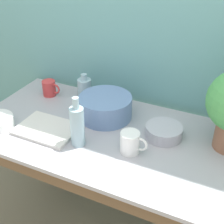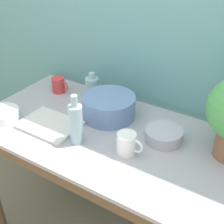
{
  "view_description": "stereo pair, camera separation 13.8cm",
  "coord_description": "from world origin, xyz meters",
  "px_view_note": "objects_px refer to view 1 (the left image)",
  "views": [
    {
      "loc": [
        0.5,
        -0.72,
        1.64
      ],
      "look_at": [
        0.0,
        0.33,
        0.91
      ],
      "focal_mm": 50.0,
      "sensor_mm": 36.0,
      "label": 1
    },
    {
      "loc": [
        0.62,
        -0.66,
        1.64
      ],
      "look_at": [
        0.0,
        0.33,
        0.91
      ],
      "focal_mm": 50.0,
      "sensor_mm": 36.0,
      "label": 2
    }
  ],
  "objects_px": {
    "bowl_small_steel": "(164,132)",
    "bottle_short": "(85,88)",
    "bottle_tall": "(77,126)",
    "mug_red": "(50,88)",
    "tray_board": "(47,129)",
    "bowl_wash_large": "(105,107)",
    "mug_white": "(131,142)"
  },
  "relations": [
    {
      "from": "bottle_tall",
      "to": "bowl_small_steel",
      "type": "height_order",
      "value": "bottle_tall"
    },
    {
      "from": "bowl_wash_large",
      "to": "bowl_small_steel",
      "type": "bearing_deg",
      "value": -7.11
    },
    {
      "from": "tray_board",
      "to": "mug_red",
      "type": "bearing_deg",
      "value": 122.74
    },
    {
      "from": "bottle_short",
      "to": "bottle_tall",
      "type": "bearing_deg",
      "value": -64.34
    },
    {
      "from": "bottle_tall",
      "to": "tray_board",
      "type": "bearing_deg",
      "value": 172.08
    },
    {
      "from": "mug_red",
      "to": "bowl_small_steel",
      "type": "relative_size",
      "value": 0.64
    },
    {
      "from": "bowl_small_steel",
      "to": "bowl_wash_large",
      "type": "bearing_deg",
      "value": 172.89
    },
    {
      "from": "mug_red",
      "to": "bowl_small_steel",
      "type": "xyz_separation_m",
      "value": [
        0.7,
        -0.11,
        -0.02
      ]
    },
    {
      "from": "bowl_wash_large",
      "to": "bowl_small_steel",
      "type": "xyz_separation_m",
      "value": [
        0.32,
        -0.04,
        -0.03
      ]
    },
    {
      "from": "bottle_short",
      "to": "bowl_small_steel",
      "type": "xyz_separation_m",
      "value": [
        0.5,
        -0.16,
        -0.03
      ]
    },
    {
      "from": "bottle_short",
      "to": "tray_board",
      "type": "xyz_separation_m",
      "value": [
        -0.01,
        -0.35,
        -0.05
      ]
    },
    {
      "from": "mug_white",
      "to": "bowl_small_steel",
      "type": "relative_size",
      "value": 0.72
    },
    {
      "from": "bowl_wash_large",
      "to": "bottle_tall",
      "type": "bearing_deg",
      "value": -91.85
    },
    {
      "from": "tray_board",
      "to": "bowl_small_steel",
      "type": "bearing_deg",
      "value": 20.22
    },
    {
      "from": "tray_board",
      "to": "mug_white",
      "type": "bearing_deg",
      "value": 3.3
    },
    {
      "from": "bottle_tall",
      "to": "mug_red",
      "type": "distance_m",
      "value": 0.5
    },
    {
      "from": "bottle_tall",
      "to": "tray_board",
      "type": "distance_m",
      "value": 0.21
    },
    {
      "from": "mug_white",
      "to": "tray_board",
      "type": "relative_size",
      "value": 0.43
    },
    {
      "from": "bowl_small_steel",
      "to": "tray_board",
      "type": "xyz_separation_m",
      "value": [
        -0.51,
        -0.19,
        -0.02
      ]
    },
    {
      "from": "mug_white",
      "to": "tray_board",
      "type": "xyz_separation_m",
      "value": [
        -0.41,
        -0.02,
        -0.04
      ]
    },
    {
      "from": "bottle_short",
      "to": "mug_white",
      "type": "distance_m",
      "value": 0.52
    },
    {
      "from": "bottle_short",
      "to": "tray_board",
      "type": "bearing_deg",
      "value": -90.92
    },
    {
      "from": "bowl_wash_large",
      "to": "tray_board",
      "type": "xyz_separation_m",
      "value": [
        -0.19,
        -0.23,
        -0.05
      ]
    },
    {
      "from": "mug_white",
      "to": "tray_board",
      "type": "distance_m",
      "value": 0.42
    },
    {
      "from": "bottle_short",
      "to": "bowl_small_steel",
      "type": "height_order",
      "value": "bottle_short"
    },
    {
      "from": "bowl_small_steel",
      "to": "bottle_short",
      "type": "bearing_deg",
      "value": 162.24
    },
    {
      "from": "mug_white",
      "to": "bowl_small_steel",
      "type": "distance_m",
      "value": 0.19
    },
    {
      "from": "tray_board",
      "to": "bottle_short",
      "type": "bearing_deg",
      "value": 89.08
    },
    {
      "from": "bowl_wash_large",
      "to": "tray_board",
      "type": "bearing_deg",
      "value": -130.49
    },
    {
      "from": "mug_white",
      "to": "bottle_short",
      "type": "bearing_deg",
      "value": 141.42
    },
    {
      "from": "bottle_tall",
      "to": "bottle_short",
      "type": "bearing_deg",
      "value": 115.66
    },
    {
      "from": "mug_red",
      "to": "tray_board",
      "type": "bearing_deg",
      "value": -57.26
    }
  ]
}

